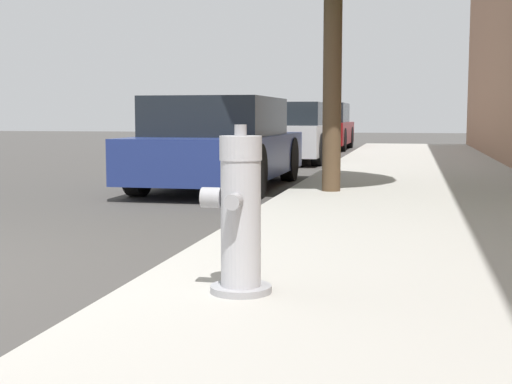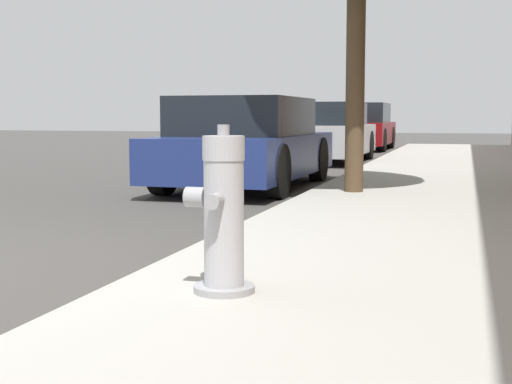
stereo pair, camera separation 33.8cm
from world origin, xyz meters
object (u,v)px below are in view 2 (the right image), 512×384
at_px(parked_car_mid, 323,133).
at_px(parked_car_near, 247,144).
at_px(fire_hydrant, 223,216).
at_px(parked_car_far, 361,127).

bearing_deg(parked_car_mid, parked_car_near, -89.23).
relative_size(fire_hydrant, parked_car_mid, 0.21).
bearing_deg(parked_car_mid, fire_hydrant, -81.19).
distance_m(parked_car_near, parked_car_mid, 5.90).
relative_size(fire_hydrant, parked_car_near, 0.21).
xyz_separation_m(fire_hydrant, parked_car_far, (-1.87, 18.06, 0.16)).
distance_m(parked_car_near, parked_car_far, 11.84).
bearing_deg(parked_car_near, parked_car_far, 90.36).
xyz_separation_m(fire_hydrant, parked_car_mid, (-1.88, 12.12, 0.13)).
xyz_separation_m(fire_hydrant, parked_car_near, (-1.80, 6.22, 0.11)).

